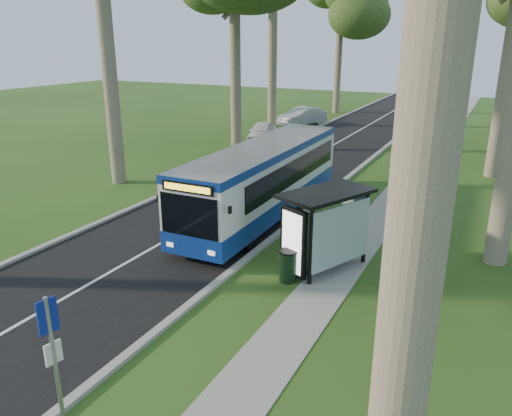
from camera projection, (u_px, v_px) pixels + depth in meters
The scene contains 12 objects.
ground at pixel (210, 290), 14.89m from camera, with size 120.00×120.00×0.00m, color #284816.
road at pixel (256, 189), 24.84m from camera, with size 7.00×100.00×0.02m, color black.
kerb_east at pixel (323, 198), 23.33m from camera, with size 0.25×100.00×0.12m, color #9E9B93.
kerb_west at pixel (197, 180), 26.31m from camera, with size 0.25×100.00×0.12m, color #9E9B93.
centre_line at pixel (256, 189), 24.83m from camera, with size 0.12×100.00×0.01m, color white.
footpath at pixel (387, 208), 22.07m from camera, with size 1.50×100.00×0.02m, color gray.
bus at pixel (264, 180), 20.70m from camera, with size 2.50×11.35×3.00m.
bus_stop_sign at pixel (53, 348), 9.20m from camera, with size 0.13×0.39×2.76m.
bus_shelter at pixel (326, 219), 15.44m from camera, with size 2.72×3.42×2.59m.
litter_bin at pixel (288, 266), 15.31m from camera, with size 0.58×0.58×1.02m.
car_white at pixel (262, 132), 36.12m from camera, with size 1.69×4.20×1.43m, color white.
car_silver at pixel (302, 116), 43.01m from camera, with size 1.63×4.67×1.54m, color #B4B7BC.
Camera 1 is at (7.20, -11.28, 7.12)m, focal length 35.00 mm.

